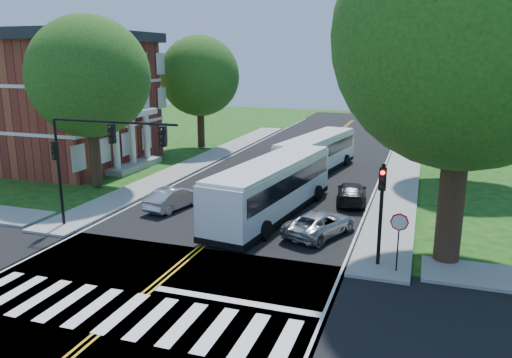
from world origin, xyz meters
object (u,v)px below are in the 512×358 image
at_px(bus_follow, 317,153).
at_px(dark_sedan, 352,193).
at_px(signal_ne, 381,201).
at_px(bus_lead, 272,187).
at_px(signal_nw, 94,149).
at_px(hatchback, 174,198).
at_px(suv, 320,223).

bearing_deg(bus_follow, dark_sedan, 126.91).
xyz_separation_m(signal_ne, bus_lead, (-6.42, 5.47, -1.29)).
bearing_deg(signal_nw, dark_sedan, 39.43).
distance_m(bus_follow, dark_sedan, 8.38).
height_order(bus_lead, hatchback, bus_lead).
height_order(bus_lead, dark_sedan, bus_lead).
xyz_separation_m(signal_nw, bus_lead, (7.63, 5.48, -2.71)).
xyz_separation_m(suv, dark_sedan, (0.67, 6.38, 0.01)).
distance_m(suv, dark_sedan, 6.41).
relative_size(bus_lead, hatchback, 3.11).
bearing_deg(bus_lead, hatchback, 14.29).
relative_size(signal_nw, dark_sedan, 1.65).
bearing_deg(bus_lead, signal_ne, 147.18).
distance_m(hatchback, dark_sedan, 10.91).
bearing_deg(bus_follow, signal_nw, 75.14).
relative_size(signal_nw, signal_ne, 1.62).
bearing_deg(suv, signal_ne, 156.74).
height_order(suv, dark_sedan, dark_sedan).
xyz_separation_m(bus_follow, suv, (3.14, -13.79, -0.90)).
distance_m(signal_ne, bus_lead, 8.54).
xyz_separation_m(signal_ne, suv, (-3.16, 3.12, -2.33)).
height_order(bus_follow, hatchback, bus_follow).
bearing_deg(bus_lead, signal_nw, 43.32).
xyz_separation_m(bus_lead, suv, (3.26, -2.35, -1.04)).
height_order(signal_ne, bus_lead, signal_ne).
bearing_deg(hatchback, bus_lead, -161.89).
height_order(bus_follow, suv, bus_follow).
xyz_separation_m(signal_nw, hatchback, (1.72, 4.79, -3.71)).
xyz_separation_m(bus_lead, hatchback, (-5.91, -0.69, -1.00)).
bearing_deg(signal_nw, bus_lead, 35.70).
height_order(signal_nw, signal_ne, signal_nw).
distance_m(signal_ne, suv, 5.01).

